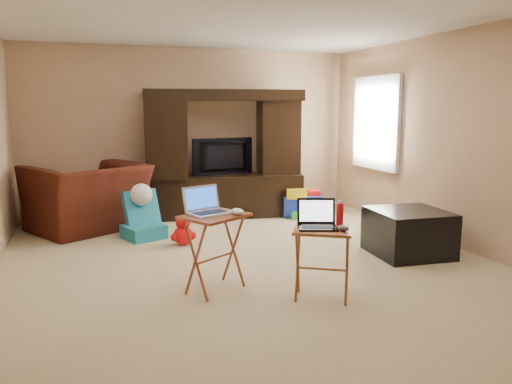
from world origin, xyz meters
name	(u,v)px	position (x,y,z in m)	size (l,w,h in m)	color
floor	(250,264)	(0.00, 0.00, 0.00)	(5.50, 5.50, 0.00)	#CAB98B
ceiling	(249,15)	(0.00, 0.00, 2.50)	(5.50, 5.50, 0.00)	silver
wall_back	(192,132)	(0.00, 2.75, 1.25)	(5.00, 5.00, 0.00)	tan
wall_front	(426,184)	(0.00, -2.75, 1.25)	(5.00, 5.00, 0.00)	tan
wall_right	(452,140)	(2.50, 0.00, 1.25)	(5.50, 5.50, 0.00)	tan
window_pane	(377,123)	(2.48, 1.55, 1.40)	(1.20, 1.20, 0.00)	white
window_frame	(376,123)	(2.46, 1.55, 1.40)	(0.06, 1.14, 1.34)	white
entertainment_center	(225,154)	(0.41, 2.38, 0.94)	(2.30, 0.57, 1.88)	black
television	(225,157)	(0.41, 2.33, 0.90)	(0.95, 0.13, 0.55)	black
recliner	(88,197)	(-1.56, 2.13, 0.44)	(1.36, 1.19, 0.88)	#42160E
child_rocker	(143,215)	(-0.92, 1.43, 0.30)	(0.45, 0.52, 0.60)	#176982
plush_toy	(183,230)	(-0.51, 0.97, 0.18)	(0.32, 0.27, 0.36)	red
push_toy	(302,202)	(1.49, 1.95, 0.22)	(0.59, 0.42, 0.45)	#172FB8
ottoman	(408,233)	(1.78, -0.25, 0.25)	(0.78, 0.78, 0.50)	black
tray_table_left	(215,253)	(-0.53, -0.62, 0.35)	(0.54, 0.43, 0.70)	#A14F27
tray_table_right	(322,264)	(0.27, -1.12, 0.31)	(0.48, 0.38, 0.62)	brown
laptop_left	(210,201)	(-0.56, -0.59, 0.82)	(0.36, 0.30, 0.24)	#AAAAAF
laptop_right	(318,215)	(0.23, -1.10, 0.74)	(0.32, 0.27, 0.24)	black
mouse_left	(238,211)	(-0.34, -0.69, 0.73)	(0.09, 0.14, 0.06)	white
mouse_right	(344,228)	(0.40, -1.24, 0.65)	(0.08, 0.13, 0.05)	#3D3D42
water_bottle	(340,214)	(0.47, -1.04, 0.71)	(0.06, 0.06, 0.19)	red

